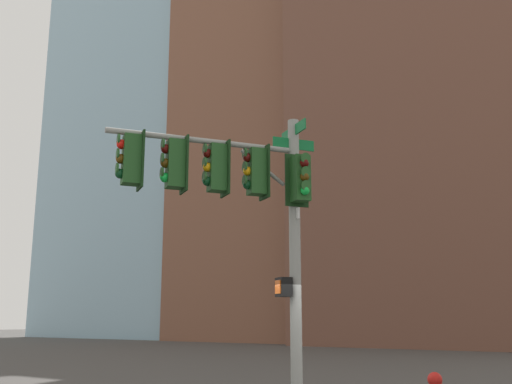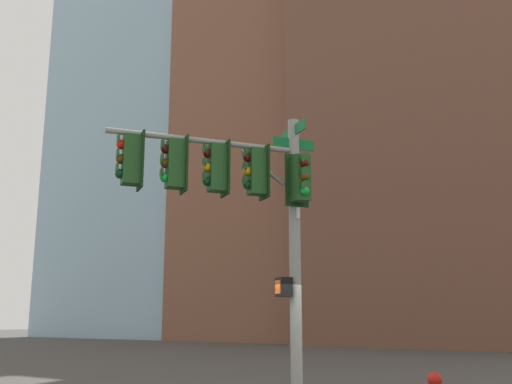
# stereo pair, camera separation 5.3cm
# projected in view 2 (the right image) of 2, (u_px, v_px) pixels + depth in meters

# --- Properties ---
(signal_pole_assembly) EXTENTS (3.91, 2.85, 6.15)m
(signal_pole_assembly) POSITION_uv_depth(u_px,v_px,m) (242.00, 195.00, 12.51)
(signal_pole_assembly) COLOR gray
(signal_pole_assembly) RESTS_ON ground_plane
(building_brick_nearside) EXTENTS (20.58, 21.39, 43.83)m
(building_brick_nearside) POSITION_uv_depth(u_px,v_px,m) (464.00, 67.00, 48.51)
(building_brick_nearside) COLOR brown
(building_brick_nearside) RESTS_ON ground_plane
(building_brick_midblock) EXTENTS (17.34, 16.53, 36.58)m
(building_brick_midblock) POSITION_uv_depth(u_px,v_px,m) (292.00, 146.00, 57.89)
(building_brick_midblock) COLOR brown
(building_brick_midblock) RESTS_ON ground_plane
(building_glass_tower) EXTENTS (33.14, 23.89, 71.43)m
(building_glass_tower) POSITION_uv_depth(u_px,v_px,m) (216.00, 55.00, 77.92)
(building_glass_tower) COLOR #8CB2C6
(building_glass_tower) RESTS_ON ground_plane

